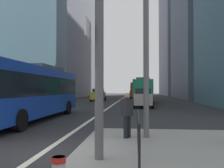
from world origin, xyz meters
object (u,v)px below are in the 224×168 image
Objects in this scene: city_bus_blue_oncoming at (31,90)px; city_bus_red_distant at (136,89)px; car_receding_far at (133,92)px; traffic_signal_gantry at (17,2)px; city_bus_red_receding at (143,89)px; car_oncoming_mid at (98,95)px; car_receding_near at (143,98)px; pedestrian_far at (127,113)px.

city_bus_blue_oncoming and city_bus_red_distant have the same top height.
car_receding_far is 0.66× the size of traffic_signal_gantry.
city_bus_red_distant is at bearing 86.08° from traffic_signal_gantry.
city_bus_red_distant is 45.80m from traffic_signal_gantry.
city_bus_red_receding is 7.30m from car_oncoming_mid.
traffic_signal_gantry is (2.82, -31.42, 3.14)m from car_oncoming_mid.
car_receding_near is (-0.26, -10.03, -0.85)m from city_bus_red_receding.
city_bus_blue_oncoming reaches higher than pedestrian_far.
car_oncoming_mid is 31.70m from traffic_signal_gantry.
traffic_signal_gantry reaches higher than car_oncoming_mid.
car_oncoming_mid reaches higher than pedestrian_far.
car_receding_far is (-1.66, 27.69, -0.85)m from city_bus_red_receding.
car_receding_near is 1.06× the size of car_receding_far.
city_bus_red_distant is at bearing 80.44° from city_bus_blue_oncoming.
pedestrian_far is (0.38, -54.08, 0.04)m from car_receding_far.
city_bus_blue_oncoming and city_bus_red_receding have the same top height.
city_bus_blue_oncoming is 1.79× the size of traffic_signal_gantry.
city_bus_red_receding is 2.59× the size of car_oncoming_mid.
car_oncoming_mid is at bearing 95.13° from traffic_signal_gantry.
traffic_signal_gantry is 4.92m from pedestrian_far.
city_bus_blue_oncoming is 22.25m from city_bus_red_receding.
car_receding_near is at bearing -87.88° from car_receding_far.
traffic_signal_gantry is at bearing -136.04° from pedestrian_far.
city_bus_blue_oncoming is 1.04× the size of city_bus_red_distant.
traffic_signal_gantry is at bearing -84.87° from car_oncoming_mid.
traffic_signal_gantry is at bearing -68.15° from city_bus_blue_oncoming.
car_oncoming_mid is 0.66× the size of traffic_signal_gantry.
traffic_signal_gantry reaches higher than car_receding_near.
city_bus_red_distant is 1.72× the size of traffic_signal_gantry.
city_bus_red_receding is at bearing 88.52° from car_receding_near.
car_oncoming_mid is at bearing -112.71° from city_bus_red_distant.
traffic_signal_gantry reaches higher than city_bus_red_receding.
city_bus_red_receding is 26.43m from pedestrian_far.
car_receding_far is at bearing 83.46° from city_bus_blue_oncoming.
car_receding_near is 2.83× the size of pedestrian_far.
city_bus_blue_oncoming reaches higher than car_receding_near.
city_bus_red_receding is at bearing 87.23° from pedestrian_far.
pedestrian_far is at bearing -93.57° from car_receding_near.
city_bus_red_distant is 2.46× the size of car_receding_near.
city_bus_red_distant is at bearing -86.11° from car_receding_far.
city_bus_red_distant is at bearing 91.39° from car_receding_near.
traffic_signal_gantry reaches higher than city_bus_blue_oncoming.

